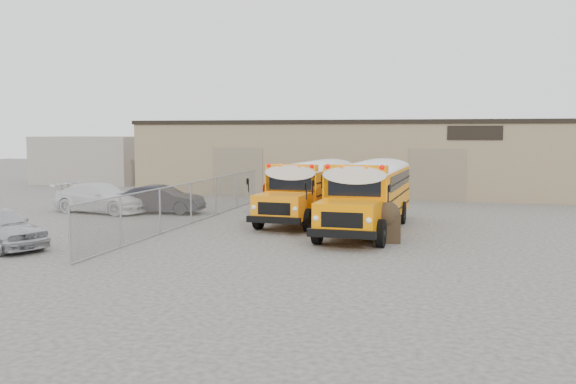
% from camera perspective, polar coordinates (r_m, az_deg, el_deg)
% --- Properties ---
extents(ground, '(120.00, 120.00, 0.00)m').
position_cam_1_polar(ground, '(23.29, 2.17, -4.39)').
color(ground, '#3F3C3A').
rests_on(ground, ground).
extents(warehouse, '(30.20, 10.20, 4.67)m').
position_cam_1_polar(warehouse, '(42.73, 7.95, 3.19)').
color(warehouse, '#8C7156').
rests_on(warehouse, ground).
extents(chainlink_fence, '(0.07, 18.07, 1.81)m').
position_cam_1_polar(chainlink_fence, '(27.83, -8.63, -0.98)').
color(chainlink_fence, gray).
rests_on(chainlink_fence, ground).
extents(distant_building_left, '(8.00, 6.00, 3.60)m').
position_cam_1_polar(distant_building_left, '(51.98, -16.67, 2.76)').
color(distant_building_left, gray).
rests_on(distant_building_left, ground).
extents(school_bus_left, '(3.06, 9.16, 2.64)m').
position_cam_1_polar(school_bus_left, '(34.44, 4.55, 1.31)').
color(school_bus_left, orange).
rests_on(school_bus_left, ground).
extents(school_bus_right, '(2.80, 9.63, 2.79)m').
position_cam_1_polar(school_bus_right, '(31.77, 8.96, 1.09)').
color(school_bus_right, '#FF8700').
rests_on(school_bus_right, ground).
extents(tarp_bundle, '(1.17, 1.10, 1.51)m').
position_cam_1_polar(tarp_bundle, '(23.25, 8.63, -2.54)').
color(tarp_bundle, black).
rests_on(tarp_bundle, ground).
extents(car_white, '(5.27, 2.86, 1.45)m').
position_cam_1_polar(car_white, '(32.70, -16.27, -0.51)').
color(car_white, silver).
rests_on(car_white, ground).
extents(car_dark, '(4.24, 1.81, 1.36)m').
position_cam_1_polar(car_dark, '(31.74, -11.19, -0.65)').
color(car_dark, black).
rests_on(car_dark, ground).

